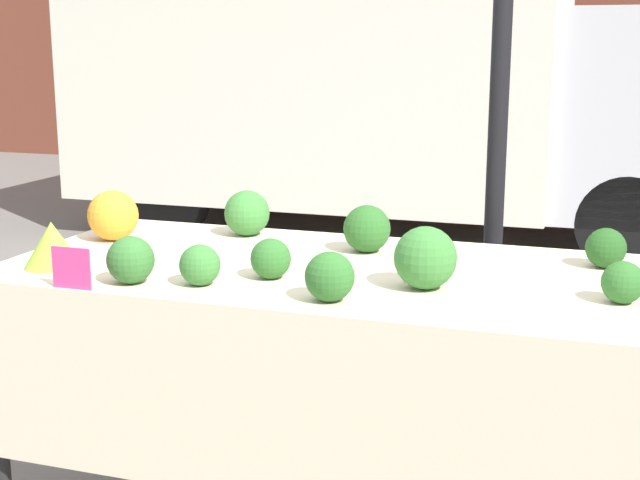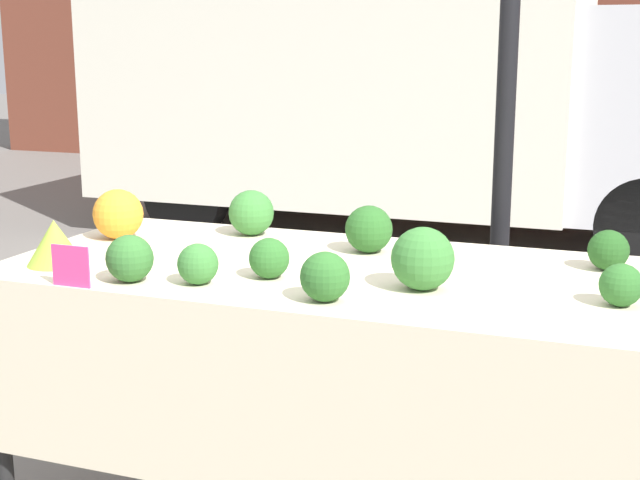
# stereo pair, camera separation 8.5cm
# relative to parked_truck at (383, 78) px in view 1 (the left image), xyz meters

# --- Properties ---
(tent_pole) EXTENTS (0.07, 0.07, 2.56)m
(tent_pole) POSITION_rel_parked_truck_xyz_m (1.48, -4.05, -0.00)
(tent_pole) COLOR black
(tent_pole) RESTS_ON ground_plane
(parked_truck) EXTENTS (5.23, 2.20, 2.39)m
(parked_truck) POSITION_rel_parked_truck_xyz_m (0.00, 0.00, 0.00)
(parked_truck) COLOR silver
(parked_truck) RESTS_ON ground_plane
(market_table) EXTENTS (1.88, 0.93, 0.92)m
(market_table) POSITION_rel_parked_truck_xyz_m (1.07, -4.92, -0.47)
(market_table) COLOR beige
(market_table) RESTS_ON ground_plane
(orange_cauliflower) EXTENTS (0.17, 0.17, 0.17)m
(orange_cauliflower) POSITION_rel_parked_truck_xyz_m (0.29, -4.73, -0.27)
(orange_cauliflower) COLOR orange
(orange_cauliflower) RESTS_ON market_table
(romanesco_head) EXTENTS (0.17, 0.17, 0.14)m
(romanesco_head) POSITION_rel_parked_truck_xyz_m (0.32, -5.11, -0.29)
(romanesco_head) COLOR #93B238
(romanesco_head) RESTS_ON market_table
(broccoli_head_0) EXTENTS (0.12, 0.12, 0.12)m
(broccoli_head_0) POSITION_rel_parked_truck_xyz_m (1.88, -4.60, -0.30)
(broccoli_head_0) COLOR #23511E
(broccoli_head_0) RESTS_ON market_table
(broccoli_head_1) EXTENTS (0.11, 0.11, 0.11)m
(broccoli_head_1) POSITION_rel_parked_truck_xyz_m (1.93, -4.97, -0.30)
(broccoli_head_1) COLOR #2D6628
(broccoli_head_1) RESTS_ON market_table
(broccoli_head_2) EXTENTS (0.16, 0.16, 0.16)m
(broccoli_head_2) POSITION_rel_parked_truck_xyz_m (0.69, -4.52, -0.28)
(broccoli_head_2) COLOR #387533
(broccoli_head_2) RESTS_ON market_table
(broccoli_head_3) EXTENTS (0.13, 0.13, 0.13)m
(broccoli_head_3) POSITION_rel_parked_truck_xyz_m (1.21, -5.19, -0.29)
(broccoli_head_3) COLOR #2D6628
(broccoli_head_3) RESTS_ON market_table
(broccoli_head_4) EXTENTS (0.11, 0.11, 0.11)m
(broccoli_head_4) POSITION_rel_parked_truck_xyz_m (0.82, -5.16, -0.30)
(broccoli_head_4) COLOR #387533
(broccoli_head_4) RESTS_ON market_table
(broccoli_head_5) EXTENTS (0.15, 0.15, 0.15)m
(broccoli_head_5) POSITION_rel_parked_truck_xyz_m (1.15, -4.63, -0.28)
(broccoli_head_5) COLOR #285B23
(broccoli_head_5) RESTS_ON market_table
(broccoli_head_6) EXTENTS (0.17, 0.17, 0.17)m
(broccoli_head_6) POSITION_rel_parked_truck_xyz_m (1.42, -4.99, -0.27)
(broccoli_head_6) COLOR #387533
(broccoli_head_6) RESTS_ON market_table
(broccoli_head_7) EXTENTS (0.12, 0.12, 0.12)m
(broccoli_head_7) POSITION_rel_parked_truck_xyz_m (0.98, -5.03, -0.30)
(broccoli_head_7) COLOR #2D6628
(broccoli_head_7) RESTS_ON market_table
(broccoli_head_8) EXTENTS (0.13, 0.13, 0.13)m
(broccoli_head_8) POSITION_rel_parked_truck_xyz_m (0.63, -5.20, -0.29)
(broccoli_head_8) COLOR #336B2D
(broccoli_head_8) RESTS_ON market_table
(price_sign) EXTENTS (0.12, 0.01, 0.12)m
(price_sign) POSITION_rel_parked_truck_xyz_m (0.51, -5.30, -0.30)
(price_sign) COLOR #E53D84
(price_sign) RESTS_ON market_table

